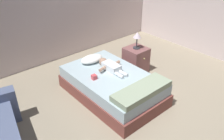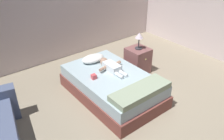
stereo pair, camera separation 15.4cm
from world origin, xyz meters
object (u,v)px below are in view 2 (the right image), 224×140
Objects in this scene: pillow at (93,58)px; lamp at (139,37)px; baby at (111,66)px; toothbrush at (114,64)px; nightstand at (138,61)px; bed at (112,86)px; toy_block at (94,77)px.

pillow is 1.34× the size of lamp.
baby reaches higher than toothbrush.
toothbrush is 0.71m from nightstand.
baby is at bearing -80.50° from pillow.
nightstand is (0.95, -0.29, -0.23)m from pillow.
baby is at bearing -146.52° from toothbrush.
bed is at bearing -160.70° from lamp.
lamp is at bearing 90.00° from nightstand.
pillow is 0.44m from toothbrush.
toy_block is at bearing -169.33° from lamp.
pillow is 0.47m from baby.
baby is 0.92m from nightstand.
pillow is (0.02, 0.63, 0.29)m from bed.
toy_block is at bearing -169.33° from nightstand.
lamp is at bearing 10.67° from toy_block.
bed is 1.03m from nightstand.
lamp is (0.97, 0.34, 0.59)m from bed.
lamp is (0.68, 0.05, 0.35)m from toothbrush.
baby is (0.08, -0.47, 0.00)m from pillow.
pillow reaches higher than toy_block.
pillow is 2.81× the size of toothbrush.
baby is 8.07× the size of toy_block.
baby is 0.23m from toothbrush.
pillow is 0.85× the size of nightstand.
toothbrush is 0.77m from lamp.
pillow is at bearing 87.76° from bed.
baby is at bearing -168.73° from nightstand.
nightstand is at bearing 19.30° from bed.
toy_block is (-1.29, -0.24, -0.32)m from lamp.
toy_block is (-0.61, -0.19, 0.03)m from toothbrush.
toothbrush is at bearing 17.53° from toy_block.
bed is 0.35m from baby.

